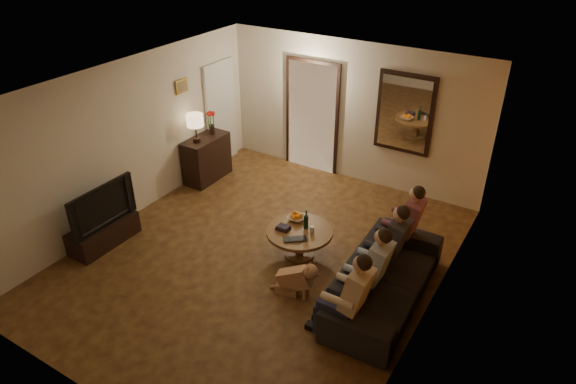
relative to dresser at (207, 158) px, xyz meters
The scene contains 33 objects.
floor 2.75m from the dresser, 34.22° to the right, with size 5.00×6.00×0.01m, color #3E1E10.
ceiling 3.49m from the dresser, 34.22° to the right, with size 5.00×6.00×0.01m, color white.
back_wall 2.83m from the dresser, 33.16° to the left, with size 5.00×0.02×2.60m, color beige.
front_wall 5.13m from the dresser, 63.59° to the right, with size 5.00×0.02×2.60m, color beige.
left_wall 1.78m from the dresser, 99.28° to the right, with size 0.02×6.00×2.60m, color beige.
right_wall 5.07m from the dresser, 17.86° to the right, with size 0.02×6.00×2.60m, color beige.
orange_accent 5.06m from the dresser, 17.89° to the right, with size 0.01×6.00×2.60m, color orange.
kitchen_doorway 2.14m from the dresser, 45.00° to the left, with size 1.00×0.06×2.10m, color #FFE0A5.
door_trim 2.14m from the dresser, 44.80° to the left, with size 1.12×0.04×2.22m, color black.
fridge_glimpse 2.29m from the dresser, 40.56° to the left, with size 0.45×0.03×1.70m, color silver.
mirror_frame 3.71m from the dresser, 23.75° to the left, with size 1.00×0.05×1.40m, color black.
mirror_glass 3.70m from the dresser, 23.30° to the left, with size 0.86×0.02×1.26m, color white.
white_door 1.00m from the dresser, 105.26° to the left, with size 0.06×0.85×2.04m, color white.
framed_art 1.46m from the dresser, 133.71° to the right, with size 0.03×0.28×0.24m, color #B28C33.
art_canvas 1.46m from the dresser, 131.70° to the right, with size 0.01×0.22×0.18m, color brown.
dresser is the anchor object (origin of this frame).
table_lamp 0.73m from the dresser, 90.00° to the right, with size 0.30×0.30×0.54m, color beige, non-canonical shape.
flower_vase 0.68m from the dresser, 90.00° to the left, with size 0.14×0.14×0.44m, color red, non-canonical shape.
tv_stand 2.52m from the dresser, 90.00° to the right, with size 0.45×1.09×0.36m, color black.
tv 2.53m from the dresser, 90.00° to the right, with size 0.15×1.16×0.67m, color black.
sofa 4.44m from the dresser, 19.21° to the right, with size 0.91×2.32×0.68m, color black.
person_a 4.73m from the dresser, 29.97° to the right, with size 0.60×0.40×1.20m, color tan, non-canonical shape.
person_b 4.46m from the dresser, 23.27° to the right, with size 0.60×0.40×1.20m, color tan, non-canonical shape.
person_c 4.26m from the dresser, 15.83° to the right, with size 0.60×0.40×1.20m, color tan, non-canonical shape.
person_d 4.14m from the dresser, ahead, with size 0.60×0.40×1.20m, color tan, non-canonical shape.
dog 3.71m from the dresser, 32.62° to the right, with size 0.56×0.24×0.56m, color #B47853, non-canonical shape.
coffee_table 3.00m from the dresser, 23.87° to the right, with size 0.98×0.98×0.45m, color brown.
bowl 2.74m from the dresser, 21.18° to the right, with size 0.26×0.26×0.06m, color white.
oranges 2.74m from the dresser, 21.18° to the right, with size 0.20×0.20×0.08m, color orange, non-canonical shape.
wine_bottle 3.01m from the dresser, 21.73° to the right, with size 0.07×0.07×0.31m, color black, non-canonical shape.
wine_glass 3.14m from the dresser, 21.70° to the right, with size 0.06×0.06×0.10m, color silver.
book_stack 2.84m from the dresser, 27.51° to the right, with size 0.20×0.15×0.07m, color black, non-canonical shape.
laptop 3.20m from the dresser, 27.72° to the right, with size 0.33×0.21×0.03m, color black.
Camera 1 is at (3.59, -5.09, 4.66)m, focal length 32.00 mm.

